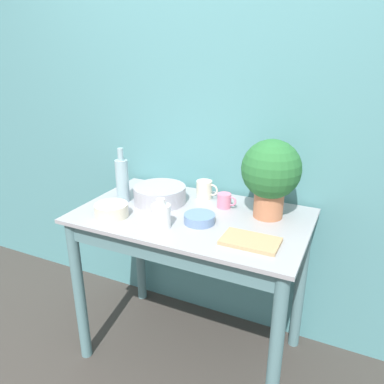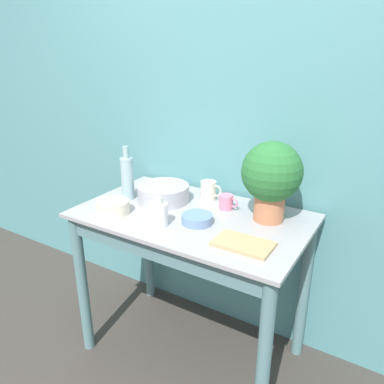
{
  "view_description": "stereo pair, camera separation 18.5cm",
  "coord_description": "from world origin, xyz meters",
  "px_view_note": "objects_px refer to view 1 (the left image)",
  "views": [
    {
      "loc": [
        0.74,
        -1.22,
        1.66
      ],
      "look_at": [
        0.0,
        0.35,
        0.99
      ],
      "focal_mm": 35.0,
      "sensor_mm": 36.0,
      "label": 1
    },
    {
      "loc": [
        0.9,
        -1.13,
        1.66
      ],
      "look_at": [
        0.0,
        0.35,
        0.99
      ],
      "focal_mm": 35.0,
      "sensor_mm": 36.0,
      "label": 2
    }
  ],
  "objects_px": {
    "bowl_small_cream": "(111,210)",
    "bowl_wash_large": "(160,194)",
    "mug_cream": "(205,190)",
    "potted_plant": "(271,173)",
    "mug_pink": "(225,201)",
    "bottle_tall": "(122,180)",
    "bowl_small_blue": "(199,219)",
    "bottle_short": "(161,215)",
    "tray_board": "(250,241)"
  },
  "relations": [
    {
      "from": "bowl_small_blue",
      "to": "bowl_small_cream",
      "type": "bearing_deg",
      "value": -164.46
    },
    {
      "from": "potted_plant",
      "to": "bowl_small_blue",
      "type": "relative_size",
      "value": 2.6
    },
    {
      "from": "bowl_wash_large",
      "to": "potted_plant",
      "type": "bearing_deg",
      "value": 6.76
    },
    {
      "from": "bottle_tall",
      "to": "bowl_small_blue",
      "type": "height_order",
      "value": "bottle_tall"
    },
    {
      "from": "tray_board",
      "to": "mug_pink",
      "type": "bearing_deg",
      "value": 127.11
    },
    {
      "from": "mug_pink",
      "to": "bowl_small_cream",
      "type": "relative_size",
      "value": 0.63
    },
    {
      "from": "bottle_short",
      "to": "mug_cream",
      "type": "height_order",
      "value": "bottle_short"
    },
    {
      "from": "bottle_short",
      "to": "mug_pink",
      "type": "bearing_deg",
      "value": 61.49
    },
    {
      "from": "bottle_short",
      "to": "tray_board",
      "type": "height_order",
      "value": "bottle_short"
    },
    {
      "from": "bowl_wash_large",
      "to": "bottle_short",
      "type": "height_order",
      "value": "bottle_short"
    },
    {
      "from": "bowl_small_cream",
      "to": "bowl_wash_large",
      "type": "bearing_deg",
      "value": 64.38
    },
    {
      "from": "bottle_short",
      "to": "mug_cream",
      "type": "bearing_deg",
      "value": 84.59
    },
    {
      "from": "bowl_wash_large",
      "to": "mug_cream",
      "type": "height_order",
      "value": "mug_cream"
    },
    {
      "from": "potted_plant",
      "to": "mug_cream",
      "type": "xyz_separation_m",
      "value": [
        -0.38,
        0.09,
        -0.18
      ]
    },
    {
      "from": "bottle_tall",
      "to": "tray_board",
      "type": "bearing_deg",
      "value": -11.95
    },
    {
      "from": "bowl_wash_large",
      "to": "mug_pink",
      "type": "distance_m",
      "value": 0.35
    },
    {
      "from": "mug_pink",
      "to": "mug_cream",
      "type": "distance_m",
      "value": 0.17
    },
    {
      "from": "bottle_tall",
      "to": "bottle_short",
      "type": "height_order",
      "value": "bottle_tall"
    },
    {
      "from": "potted_plant",
      "to": "bowl_small_cream",
      "type": "distance_m",
      "value": 0.8
    },
    {
      "from": "mug_cream",
      "to": "bowl_small_cream",
      "type": "distance_m",
      "value": 0.53
    },
    {
      "from": "bowl_small_cream",
      "to": "bottle_tall",
      "type": "bearing_deg",
      "value": 108.38
    },
    {
      "from": "mug_pink",
      "to": "tray_board",
      "type": "relative_size",
      "value": 0.42
    },
    {
      "from": "potted_plant",
      "to": "mug_cream",
      "type": "relative_size",
      "value": 3.11
    },
    {
      "from": "mug_pink",
      "to": "bowl_wash_large",
      "type": "bearing_deg",
      "value": -166.56
    },
    {
      "from": "bottle_tall",
      "to": "bowl_small_cream",
      "type": "distance_m",
      "value": 0.22
    },
    {
      "from": "bowl_wash_large",
      "to": "tray_board",
      "type": "height_order",
      "value": "bowl_wash_large"
    },
    {
      "from": "bowl_small_cream",
      "to": "tray_board",
      "type": "xyz_separation_m",
      "value": [
        0.71,
        0.03,
        -0.02
      ]
    },
    {
      "from": "bowl_wash_large",
      "to": "mug_pink",
      "type": "height_order",
      "value": "bowl_wash_large"
    },
    {
      "from": "potted_plant",
      "to": "mug_pink",
      "type": "xyz_separation_m",
      "value": [
        -0.24,
        0.01,
        -0.19
      ]
    },
    {
      "from": "bowl_wash_large",
      "to": "mug_pink",
      "type": "xyz_separation_m",
      "value": [
        0.34,
        0.08,
        -0.01
      ]
    },
    {
      "from": "bottle_tall",
      "to": "bowl_small_cream",
      "type": "relative_size",
      "value": 1.78
    },
    {
      "from": "bowl_small_blue",
      "to": "tray_board",
      "type": "distance_m",
      "value": 0.3
    },
    {
      "from": "mug_pink",
      "to": "bowl_small_blue",
      "type": "distance_m",
      "value": 0.23
    },
    {
      "from": "bottle_short",
      "to": "potted_plant",
      "type": "bearing_deg",
      "value": 38.02
    },
    {
      "from": "bottle_tall",
      "to": "bowl_small_blue",
      "type": "distance_m",
      "value": 0.51
    },
    {
      "from": "potted_plant",
      "to": "tray_board",
      "type": "xyz_separation_m",
      "value": [
        0.0,
        -0.3,
        -0.22
      ]
    },
    {
      "from": "potted_plant",
      "to": "bowl_small_cream",
      "type": "bearing_deg",
      "value": -154.81
    },
    {
      "from": "bowl_wash_large",
      "to": "bowl_small_blue",
      "type": "height_order",
      "value": "bowl_wash_large"
    },
    {
      "from": "bottle_tall",
      "to": "bowl_small_blue",
      "type": "xyz_separation_m",
      "value": [
        0.49,
        -0.08,
        -0.1
      ]
    },
    {
      "from": "potted_plant",
      "to": "bottle_tall",
      "type": "xyz_separation_m",
      "value": [
        -0.77,
        -0.14,
        -0.1
      ]
    },
    {
      "from": "mug_pink",
      "to": "mug_cream",
      "type": "xyz_separation_m",
      "value": [
        -0.15,
        0.07,
        0.01
      ]
    },
    {
      "from": "bottle_short",
      "to": "bowl_small_blue",
      "type": "height_order",
      "value": "bottle_short"
    },
    {
      "from": "bottle_tall",
      "to": "bottle_short",
      "type": "xyz_separation_m",
      "value": [
        0.35,
        -0.19,
        -0.06
      ]
    },
    {
      "from": "bowl_small_cream",
      "to": "mug_pink",
      "type": "bearing_deg",
      "value": 36.3
    },
    {
      "from": "bowl_small_blue",
      "to": "bowl_small_cream",
      "type": "xyz_separation_m",
      "value": [
        -0.43,
        -0.12,
        0.01
      ]
    },
    {
      "from": "mug_cream",
      "to": "bowl_small_cream",
      "type": "height_order",
      "value": "mug_cream"
    },
    {
      "from": "potted_plant",
      "to": "bowl_wash_large",
      "type": "xyz_separation_m",
      "value": [
        -0.58,
        -0.07,
        -0.18
      ]
    },
    {
      "from": "mug_pink",
      "to": "tray_board",
      "type": "xyz_separation_m",
      "value": [
        0.24,
        -0.32,
        -0.03
      ]
    },
    {
      "from": "potted_plant",
      "to": "mug_pink",
      "type": "height_order",
      "value": "potted_plant"
    },
    {
      "from": "bottle_tall",
      "to": "bowl_small_cream",
      "type": "height_order",
      "value": "bottle_tall"
    }
  ]
}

